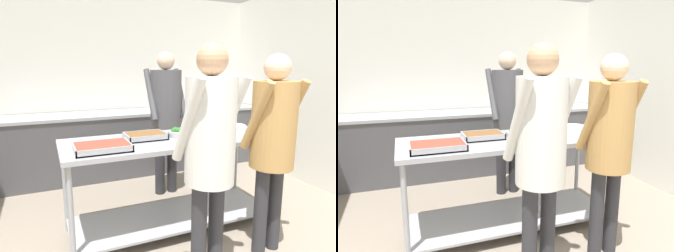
# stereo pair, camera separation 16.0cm
# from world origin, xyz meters

# --- Properties ---
(wall_rear) EXTENTS (4.49, 0.06, 2.65)m
(wall_rear) POSITION_xyz_m (0.00, 3.78, 1.32)
(wall_rear) COLOR silver
(wall_rear) RESTS_ON ground_plane
(wall_right) EXTENTS (0.06, 3.90, 2.65)m
(wall_right) POSITION_xyz_m (2.21, 1.89, 1.32)
(wall_right) COLOR silver
(wall_right) RESTS_ON ground_plane
(back_counter) EXTENTS (4.33, 0.65, 0.93)m
(back_counter) POSITION_xyz_m (-0.00, 3.41, 0.47)
(back_counter) COLOR #4C4C51
(back_counter) RESTS_ON ground_plane
(serving_counter) EXTENTS (2.05, 0.74, 0.91)m
(serving_counter) POSITION_xyz_m (0.01, 1.69, 0.62)
(serving_counter) COLOR #9EA0A8
(serving_counter) RESTS_ON ground_plane
(serving_tray_vegetables) EXTENTS (0.45, 0.32, 0.05)m
(serving_tray_vegetables) POSITION_xyz_m (-0.68, 1.53, 0.94)
(serving_tray_vegetables) COLOR #9EA0A8
(serving_tray_vegetables) RESTS_ON serving_counter
(serving_tray_roast) EXTENTS (0.38, 0.27, 0.05)m
(serving_tray_roast) POSITION_xyz_m (-0.23, 1.77, 0.94)
(serving_tray_roast) COLOR #9EA0A8
(serving_tray_roast) RESTS_ON serving_counter
(broccoli_bowl) EXTENTS (0.19, 0.19, 0.09)m
(broccoli_bowl) POSITION_xyz_m (0.09, 1.74, 0.95)
(broccoli_bowl) COLOR #B2B2B7
(broccoli_bowl) RESTS_ON serving_counter
(sauce_pan) EXTENTS (0.41, 0.27, 0.09)m
(sauce_pan) POSITION_xyz_m (0.42, 1.84, 0.96)
(sauce_pan) COLOR #9EA0A8
(sauce_pan) RESTS_ON serving_counter
(plate_stack) EXTENTS (0.26, 0.26, 0.05)m
(plate_stack) POSITION_xyz_m (0.79, 1.82, 0.94)
(plate_stack) COLOR white
(plate_stack) RESTS_ON serving_counter
(guest_serving_left) EXTENTS (0.48, 0.39, 1.73)m
(guest_serving_left) POSITION_xyz_m (-0.07, 0.87, 1.08)
(guest_serving_left) COLOR #2D2D33
(guest_serving_left) RESTS_ON ground_plane
(guest_serving_right) EXTENTS (0.47, 0.36, 1.68)m
(guest_serving_right) POSITION_xyz_m (0.62, 1.02, 1.04)
(guest_serving_right) COLOR #2D2D33
(guest_serving_right) RESTS_ON ground_plane
(cook_behind_counter) EXTENTS (0.48, 0.37, 1.75)m
(cook_behind_counter) POSITION_xyz_m (0.28, 2.50, 1.08)
(cook_behind_counter) COLOR #2D2D33
(cook_behind_counter) RESTS_ON ground_plane
(water_bottle) EXTENTS (0.07, 0.07, 0.30)m
(water_bottle) POSITION_xyz_m (0.42, 3.49, 1.07)
(water_bottle) COLOR silver
(water_bottle) RESTS_ON back_counter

